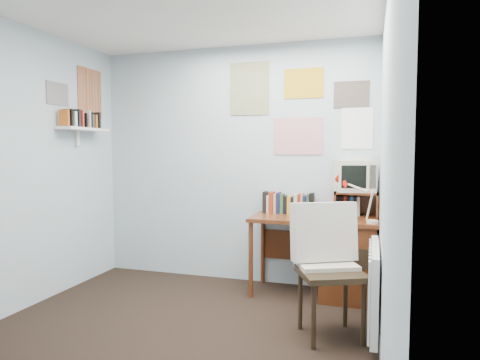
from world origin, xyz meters
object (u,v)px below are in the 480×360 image
Objects in this scene: tv_riser at (356,205)px; desk_chair at (331,273)px; desk_lamp at (373,202)px; wall_shelf at (83,129)px; desk at (342,256)px; radiator at (374,287)px; crt_tv at (354,174)px.

desk_chair is at bearing -97.81° from tv_riser.
wall_shelf is (-2.84, -0.20, 0.67)m from desk_lamp.
tv_riser is (0.14, 1.02, 0.40)m from desk_chair.
wall_shelf is at bearing -171.60° from desk.
radiator is (0.17, -1.04, -0.47)m from tv_riser.
desk_chair is 1.58× the size of wall_shelf.
wall_shelf is at bearing -170.79° from desk_lamp.
desk_chair reaches higher than desk.
wall_shelf is (-2.69, -0.49, 0.74)m from tv_riser.
desk_lamp reaches higher than radiator.
crt_tv is at bearing 100.27° from radiator.
tv_riser is 0.29m from crt_tv.
desk_chair is at bearing -111.02° from crt_tv.
desk_lamp is 0.33m from tv_riser.
desk_chair is 2.44× the size of tv_riser.
desk_lamp is at bearing -75.55° from crt_tv.
radiator is at bearing -83.28° from desk_lamp.
desk_chair reaches higher than radiator.
crt_tv reaches higher than radiator.
desk is at bearing -137.04° from tv_riser.
tv_riser is 1.15m from radiator.
desk is 2.87m from wall_shelf.
radiator is 3.15m from wall_shelf.
crt_tv reaches higher than desk.
radiator is (0.02, -0.75, -0.53)m from desk_lamp.
desk is 3.46× the size of crt_tv.
wall_shelf is (-2.86, 0.55, 1.20)m from radiator.
wall_shelf is at bearing 176.27° from crt_tv.
desk is 1.50× the size of radiator.
desk_chair is 2.61× the size of desk_lamp.
tv_riser reaches higher than desk_chair.
desk is 0.91m from desk_chair.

